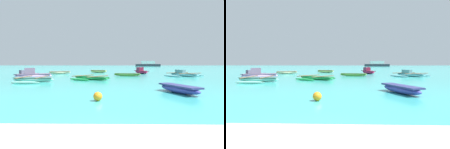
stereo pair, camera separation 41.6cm
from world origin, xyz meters
TOP-DOWN VIEW (x-y plane):
  - ground_plane at (0.00, 0.00)m, footprint 240.00×240.00m
  - moored_boat_0 at (-1.76, 14.70)m, footprint 3.75×3.87m
  - moored_boat_1 at (8.21, 19.28)m, footprint 4.57×4.18m
  - moored_boat_2 at (4.17, 25.14)m, footprint 1.95×3.45m
  - moored_boat_3 at (-2.17, 27.62)m, footprint 2.77×1.37m
  - moored_boat_4 at (-7.20, 23.94)m, footprint 2.99×1.92m
  - moored_boat_5 at (-7.35, 15.47)m, footprint 3.16×1.87m
  - moored_boat_6 at (3.75, 6.62)m, footprint 1.70×2.92m
  - moored_boat_7 at (-9.29, 18.24)m, footprint 1.90×3.09m
  - moored_boat_8 at (-6.07, 12.36)m, footprint 3.27×3.50m
  - moored_boat_9 at (1.87, 19.48)m, footprint 3.21×1.34m
  - mooring_buoy_0 at (-0.18, 4.43)m, footprint 0.36×0.36m
  - distant_ferry at (14.46, 83.15)m, footprint 10.51×2.31m

SIDE VIEW (x-z plane):
  - ground_plane at x=0.00m, z-range 0.00..0.00m
  - moored_boat_0 at x=-1.76m, z-range -0.01..0.35m
  - mooring_buoy_0 at x=-0.18m, z-range 0.00..0.36m
  - moored_boat_9 at x=1.87m, z-range 0.02..0.35m
  - moored_boat_8 at x=-6.07m, z-range -0.02..0.41m
  - moored_boat_4 at x=-7.20m, z-range 0.02..0.42m
  - moored_boat_6 at x=3.75m, z-range 0.02..0.43m
  - moored_boat_3 at x=-2.17m, z-range 0.02..0.43m
  - moored_boat_1 at x=8.21m, z-range -0.13..0.62m
  - moored_boat_7 at x=-9.29m, z-range -0.11..0.64m
  - moored_boat_2 at x=4.17m, z-range -0.13..0.77m
  - moored_boat_5 at x=-7.35m, z-range -0.16..0.89m
  - distant_ferry at x=14.46m, z-range -0.22..2.10m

